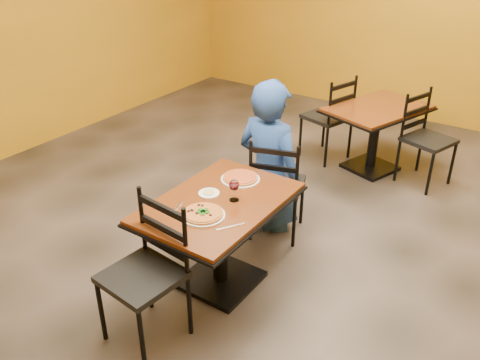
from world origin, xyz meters
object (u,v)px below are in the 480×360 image
Objects in this scene: chair_second_left at (327,117)px; plate_far at (240,179)px; table_main at (219,223)px; diner at (270,155)px; side_plate at (209,193)px; pizza_far at (240,177)px; chair_second_right at (429,141)px; wine_glass at (234,189)px; chair_main_near at (142,277)px; pizza_main at (203,213)px; plate_main at (203,215)px; table_second at (376,124)px; chair_main_far at (278,185)px.

chair_second_left reaches higher than plate_far.
table_main is 1.00m from diner.
side_plate is at bearing 97.71° from diner.
chair_second_right is at bearing 68.49° from pizza_far.
side_plate is at bearing -171.70° from wine_glass.
chair_main_near is 3.37m from chair_second_left.
plate_far is at bearing 176.78° from chair_second_right.
pizza_main reaches higher than side_plate.
plate_far is 0.02m from pizza_far.
plate_main is 1.09× the size of pizza_main.
chair_second_right reaches higher than wine_glass.
side_plate is at bearing -97.99° from table_second.
wine_glass is at bearing -64.02° from pizza_far.
chair_main_far is 3.12× the size of plate_far.
wine_glass is at bearing 8.30° from side_plate.
diner is 5.00× the size of pizza_far.
pizza_far is at bearing 98.44° from table_main.
side_plate is (-0.36, -2.56, 0.20)m from table_second.
diner is at bearing 98.75° from table_main.
chair_main_far reaches higher than plate_far.
plate_main is 0.60m from plate_far.
plate_main is 0.31m from side_plate.
plate_far is at bearing 98.38° from pizza_main.
wine_glass is at bearing 26.38° from chair_second_left.
wine_glass is at bearing 79.61° from pizza_main.
chair_second_left reaches higher than side_plate.
diner is 8.75× the size of side_plate.
wine_glass reaches higher than table_second.
chair_second_left is at bearing 97.73° from plate_main.
chair_second_right is at bearing 74.31° from plate_main.
side_plate is at bearing 177.95° from chair_second_right.
pizza_main is 0.31m from side_plate.
plate_main is at bearing 84.58° from chair_main_near.
pizza_far reaches higher than table_main.
table_second is 2.85m from pizza_main.
side_plate is (-0.12, -0.84, 0.27)m from chair_main_far.
pizza_far reaches higher than plate_main.
plate_far is at bearing 0.00° from pizza_far.
chair_second_right is 2.95m from pizza_main.
diner is at bearing 98.93° from plate_far.
plate_main is 1.11× the size of pizza_far.
pizza_main is (0.03, -0.23, 0.21)m from table_main.
table_second is at bearing 82.55° from pizza_far.
table_second is at bearing -97.53° from diner.
table_second is 0.93× the size of diner.
chair_second_left reaches higher than wine_glass.
plate_main is at bearing 24.26° from chair_second_left.
diner is at bearing 91.79° from side_plate.
side_plate is (-0.12, 0.04, 0.20)m from table_main.
pizza_main and pizza_far have the same top height.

